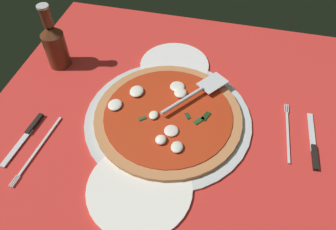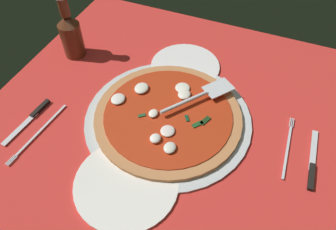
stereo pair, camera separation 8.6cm
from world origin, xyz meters
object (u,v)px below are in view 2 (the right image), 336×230
(dinner_plate_right, at_px, (126,183))
(place_setting_near, at_px, (35,126))
(pizza_server, at_px, (200,95))
(dinner_plate_left, at_px, (185,66))
(pizza, at_px, (168,115))
(beer_bottle, at_px, (71,34))
(place_setting_far, at_px, (300,156))

(dinner_plate_right, xyz_separation_m, place_setting_near, (-0.06, -0.30, -0.00))
(pizza_server, distance_m, place_setting_near, 0.44)
(dinner_plate_left, height_order, pizza, pizza)
(dinner_plate_left, xyz_separation_m, dinner_plate_right, (0.43, 0.02, 0.00))
(place_setting_near, bearing_deg, dinner_plate_left, 147.60)
(beer_bottle, bearing_deg, dinner_plate_left, 102.22)
(pizza_server, height_order, beer_bottle, beer_bottle)
(dinner_plate_right, bearing_deg, dinner_plate_left, -177.72)
(dinner_plate_right, xyz_separation_m, pizza_server, (-0.29, 0.08, 0.04))
(pizza_server, bearing_deg, dinner_plate_left, 71.75)
(pizza, bearing_deg, beer_bottle, -110.29)
(dinner_plate_right, relative_size, pizza_server, 1.23)
(dinner_plate_right, height_order, beer_bottle, beer_bottle)
(place_setting_far, bearing_deg, dinner_plate_left, 59.49)
(dinner_plate_right, distance_m, place_setting_far, 0.42)
(pizza_server, relative_size, place_setting_far, 0.97)
(pizza, distance_m, pizza_server, 0.10)
(dinner_plate_right, bearing_deg, beer_bottle, -134.27)
(dinner_plate_right, bearing_deg, place_setting_near, -101.27)
(place_setting_far, height_order, beer_bottle, beer_bottle)
(place_setting_near, xyz_separation_m, beer_bottle, (-0.29, -0.06, 0.08))
(pizza, height_order, pizza_server, pizza_server)
(dinner_plate_right, relative_size, pizza, 0.62)
(pizza_server, bearing_deg, beer_bottle, 119.54)
(pizza, relative_size, beer_bottle, 1.90)
(place_setting_far, bearing_deg, beer_bottle, 77.85)
(dinner_plate_right, distance_m, place_setting_near, 0.31)
(place_setting_near, bearing_deg, dinner_plate_right, 83.87)
(dinner_plate_right, distance_m, pizza, 0.22)
(place_setting_near, relative_size, beer_bottle, 1.07)
(beer_bottle, bearing_deg, place_setting_near, 11.99)
(beer_bottle, bearing_deg, place_setting_far, 80.03)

